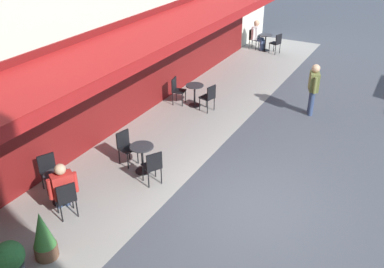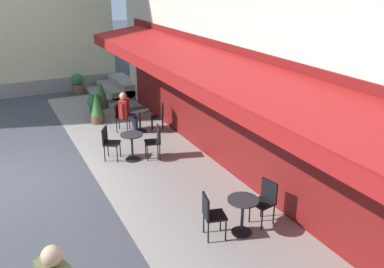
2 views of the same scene
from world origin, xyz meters
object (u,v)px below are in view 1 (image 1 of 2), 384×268
(cafe_table_mid_terrace, at_px, (58,184))
(cafe_chair_black_by_window, at_px, (209,96))
(cafe_table_near_entrance, at_px, (265,40))
(cafe_table_streetside, at_px, (195,92))
(cafe_chair_black_back_row, at_px, (49,169))
(seated_companion_in_white, at_px, (257,34))
(cafe_chair_black_kerbside, at_px, (177,89))
(seated_patron_in_red, at_px, (62,186))
(potted_plant_mid_terrace, at_px, (10,260))
(walking_pedestrian_in_olive, at_px, (313,86))
(cafe_chair_black_corner_right, at_px, (253,37))
(cafe_chair_black_under_awning, at_px, (277,42))
(cafe_table_far_end, at_px, (142,155))
(potted_plant_entrance_left, at_px, (43,236))
(cafe_chair_black_near_door, at_px, (153,165))
(cafe_chair_black_facing_street, at_px, (66,197))
(cafe_chair_black_corner_left, at_px, (126,145))

(cafe_table_mid_terrace, bearing_deg, cafe_chair_black_by_window, 172.67)
(cafe_table_near_entrance, distance_m, cafe_table_streetside, 6.99)
(cafe_chair_black_back_row, bearing_deg, seated_companion_in_white, 178.95)
(cafe_chair_black_kerbside, xyz_separation_m, seated_patron_in_red, (6.24, 0.82, 0.14))
(cafe_chair_black_back_row, bearing_deg, cafe_chair_black_kerbside, 178.95)
(cafe_table_near_entrance, relative_size, cafe_chair_black_back_row, 0.82)
(cafe_table_near_entrance, xyz_separation_m, cafe_chair_black_by_window, (7.14, 0.69, 0.06))
(cafe_table_streetside, bearing_deg, potted_plant_mid_terrace, 4.96)
(walking_pedestrian_in_olive, bearing_deg, cafe_table_streetside, -70.92)
(seated_companion_in_white, xyz_separation_m, walking_pedestrian_in_olive, (5.76, 4.09, 0.27))
(cafe_chair_black_corner_right, relative_size, walking_pedestrian_in_olive, 0.54)
(cafe_table_mid_terrace, bearing_deg, cafe_chair_black_back_row, -116.23)
(cafe_chair_black_under_awning, bearing_deg, seated_patron_in_red, -1.42)
(cafe_table_far_end, bearing_deg, cafe_table_near_entrance, -175.66)
(cafe_chair_black_by_window, bearing_deg, cafe_chair_black_kerbside, -91.26)
(cafe_chair_black_under_awning, relative_size, seated_companion_in_white, 0.68)
(potted_plant_entrance_left, bearing_deg, walking_pedestrian_in_olive, 162.66)
(cafe_chair_black_kerbside, height_order, walking_pedestrian_in_olive, walking_pedestrian_in_olive)
(cafe_table_far_end, relative_size, seated_patron_in_red, 0.58)
(cafe_chair_black_under_awning, height_order, cafe_table_far_end, cafe_chair_black_under_awning)
(cafe_table_near_entrance, bearing_deg, seated_companion_in_white, -92.08)
(cafe_chair_black_near_door, xyz_separation_m, potted_plant_mid_terrace, (3.75, -0.60, -0.11))
(seated_patron_in_red, distance_m, seated_companion_in_white, 13.39)
(cafe_chair_black_facing_street, distance_m, cafe_chair_black_corner_left, 2.43)
(cafe_chair_black_corner_right, height_order, cafe_chair_black_by_window, same)
(cafe_chair_black_corner_right, relative_size, seated_companion_in_white, 0.68)
(cafe_chair_black_under_awning, bearing_deg, potted_plant_mid_terrace, 0.73)
(cafe_chair_black_back_row, bearing_deg, potted_plant_mid_terrace, 31.09)
(cafe_chair_black_corner_right, xyz_separation_m, potted_plant_mid_terrace, (15.28, 1.42, -0.11))
(seated_companion_in_white, xyz_separation_m, potted_plant_entrance_left, (14.59, 1.33, -0.19))
(cafe_chair_black_under_awning, height_order, potted_plant_mid_terrace, cafe_chair_black_under_awning)
(cafe_chair_black_corner_right, bearing_deg, potted_plant_mid_terrace, 5.32)
(cafe_chair_black_kerbside, relative_size, cafe_chair_black_corner_left, 1.00)
(cafe_table_streetside, xyz_separation_m, potted_plant_entrance_left, (7.58, 0.84, 0.03))
(cafe_chair_black_facing_street, bearing_deg, cafe_chair_black_by_window, 177.94)
(cafe_chair_black_corner_right, bearing_deg, cafe_table_streetside, 5.75)
(cafe_chair_black_facing_street, relative_size, cafe_table_far_end, 1.21)
(cafe_chair_black_corner_left, bearing_deg, cafe_table_streetside, -177.75)
(cafe_table_streetside, height_order, cafe_chair_black_corner_left, cafe_chair_black_corner_left)
(cafe_table_mid_terrace, relative_size, cafe_chair_black_near_door, 0.82)
(cafe_table_mid_terrace, distance_m, seated_patron_in_red, 0.46)
(cafe_table_mid_terrace, xyz_separation_m, potted_plant_mid_terrace, (2.11, 0.88, -0.05))
(cafe_chair_black_under_awning, bearing_deg, cafe_chair_black_by_window, 0.72)
(cafe_chair_black_corner_right, distance_m, cafe_table_far_end, 11.31)
(seated_companion_in_white, bearing_deg, cafe_chair_black_corner_left, 3.36)
(seated_patron_in_red, bearing_deg, cafe_table_near_entrance, -178.82)
(cafe_chair_black_corner_right, xyz_separation_m, cafe_chair_black_back_row, (12.89, -0.02, 0.00))
(cafe_chair_black_near_door, height_order, walking_pedestrian_in_olive, walking_pedestrian_in_olive)
(cafe_chair_black_kerbside, bearing_deg, seated_companion_in_white, 178.95)
(cafe_table_streetside, relative_size, potted_plant_entrance_left, 0.70)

